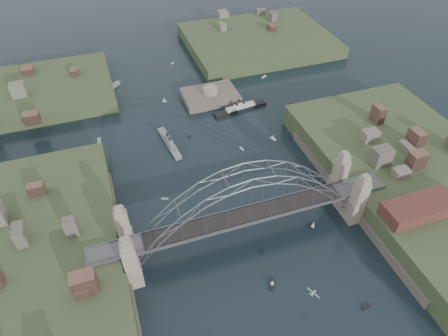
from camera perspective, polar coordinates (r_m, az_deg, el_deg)
The scene contains 26 objects.
ground at distance 112.39m, azimuth 3.04°, elevation -9.66°, with size 500.00×500.00×0.00m, color black.
bridge at distance 102.95m, azimuth 3.29°, elevation -5.45°, with size 84.00×13.80×24.60m.
shore_west at distance 111.16m, azimuth -26.83°, elevation -15.68°, with size 50.50×90.00×12.00m.
shore_east at distance 137.06m, azimuth 26.01°, elevation -2.00°, with size 50.50×90.00×12.00m.
headland_nw at distance 183.06m, azimuth -25.28°, elevation 9.44°, with size 60.00×45.00×9.00m, color #374827.
headland_ne at distance 209.28m, azimuth 4.95°, elevation 17.50°, with size 70.00×55.00×9.50m, color #374827.
fort_island at distance 165.08m, azimuth -1.98°, elevation 9.84°, with size 22.00×16.00×9.40m.
wharf_shed at distance 117.42m, azimuth 26.42°, elevation -5.24°, with size 20.00×8.00×4.00m, color #592D26.
finger_pier at distance 116.02m, azimuth 27.41°, elevation -13.77°, with size 4.00×22.00×1.40m, color #4F4F51.
naval_cruiser_near at distance 141.46m, azimuth -7.94°, elevation 3.66°, with size 4.71×18.93×5.63m.
naval_cruiser_far at distance 176.67m, azimuth -16.55°, elevation 10.83°, with size 12.19×11.66×5.01m.
ocean_liner at distance 157.67m, azimuth 2.38°, elevation 8.61°, with size 22.57×6.16×5.49m.
aeroplane at distance 97.93m, azimuth 12.75°, elevation -17.30°, with size 1.96×3.32×0.51m.
small_boat_a at distance 122.39m, azimuth -8.58°, elevation -4.45°, with size 2.32×1.55×0.45m.
small_boat_b at distance 138.79m, azimuth 2.55°, elevation 2.83°, with size 1.02×2.07×0.45m.
small_boat_c at distance 103.43m, azimuth 6.98°, elevation -16.25°, with size 2.73×3.23×2.38m.
small_boat_d at distance 143.67m, azimuth 7.14°, elevation 4.44°, with size 1.89×2.61×2.38m.
small_boat_e at distance 148.89m, azimuth -17.64°, elevation 3.73°, with size 1.73×4.04×0.45m.
small_boat_f at distance 144.58m, azimuth -5.05°, elevation 4.56°, with size 1.23×1.47×0.45m.
small_boat_g at distance 105.93m, azimuth 19.89°, elevation -18.38°, with size 2.49×1.14×0.45m.
small_boat_h at distance 164.42m, azimuth -8.67°, elevation 9.72°, with size 2.13×1.88×2.38m.
small_boat_i at distance 133.84m, azimuth 10.64°, elevation 0.20°, with size 2.37×1.39×0.45m.
small_boat_k at distance 192.92m, azimuth -7.50°, elevation 14.82°, with size 1.72×1.80×0.45m.
small_boat_l at distance 129.34m, azimuth -16.46°, elevation -2.81°, with size 1.66×2.46×1.43m.
small_boat_m at distance 116.09m, azimuth 12.80°, elevation -8.05°, with size 2.10×1.42×2.38m.
small_boat_n at distance 181.14m, azimuth 5.80°, elevation 13.02°, with size 2.81×2.14×0.45m.
Camera 1 is at (-28.03, -63.16, 88.63)m, focal length 31.52 mm.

